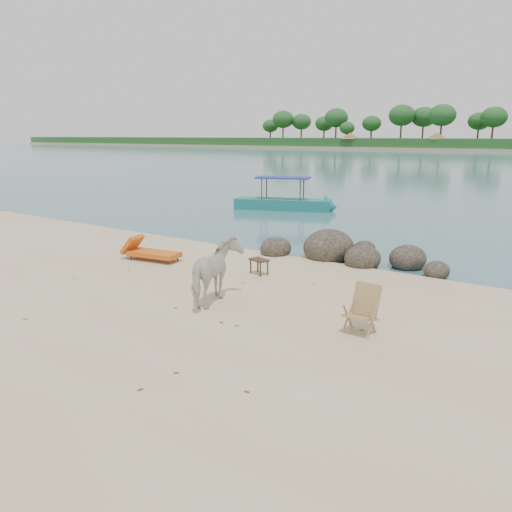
{
  "coord_description": "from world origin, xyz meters",
  "views": [
    {
      "loc": [
        7.74,
        -8.42,
        4.08
      ],
      "look_at": [
        0.57,
        2.0,
        1.0
      ],
      "focal_mm": 35.0,
      "sensor_mm": 36.0,
      "label": 1
    }
  ],
  "objects_px": {
    "cow": "(216,274)",
    "deck_chair": "(360,312)",
    "boulders": "(343,252)",
    "boat_near": "(283,182)",
    "lounge_chair": "(154,251)",
    "side_table": "(259,268)"
  },
  "relations": [
    {
      "from": "side_table",
      "to": "boat_near",
      "type": "bearing_deg",
      "value": 135.37
    },
    {
      "from": "boulders",
      "to": "deck_chair",
      "type": "relative_size",
      "value": 6.28
    },
    {
      "from": "cow",
      "to": "side_table",
      "type": "distance_m",
      "value": 2.89
    },
    {
      "from": "cow",
      "to": "deck_chair",
      "type": "distance_m",
      "value": 3.69
    },
    {
      "from": "cow",
      "to": "lounge_chair",
      "type": "distance_m",
      "value": 4.96
    },
    {
      "from": "side_table",
      "to": "cow",
      "type": "bearing_deg",
      "value": -60.89
    },
    {
      "from": "boulders",
      "to": "lounge_chair",
      "type": "xyz_separation_m",
      "value": [
        -5.03,
        -3.81,
        0.1
      ]
    },
    {
      "from": "lounge_chair",
      "to": "boat_near",
      "type": "distance_m",
      "value": 13.14
    },
    {
      "from": "cow",
      "to": "side_table",
      "type": "relative_size",
      "value": 3.25
    },
    {
      "from": "boulders",
      "to": "lounge_chair",
      "type": "relative_size",
      "value": 2.86
    },
    {
      "from": "boat_near",
      "to": "deck_chair",
      "type": "bearing_deg",
      "value": -73.48
    },
    {
      "from": "boulders",
      "to": "boat_near",
      "type": "height_order",
      "value": "boat_near"
    },
    {
      "from": "lounge_chair",
      "to": "deck_chair",
      "type": "distance_m",
      "value": 8.33
    },
    {
      "from": "deck_chair",
      "to": "boat_near",
      "type": "xyz_separation_m",
      "value": [
        -10.95,
        14.76,
        0.98
      ]
    },
    {
      "from": "cow",
      "to": "boat_near",
      "type": "relative_size",
      "value": 0.31
    },
    {
      "from": "side_table",
      "to": "lounge_chair",
      "type": "distance_m",
      "value": 3.86
    },
    {
      "from": "cow",
      "to": "deck_chair",
      "type": "height_order",
      "value": "cow"
    },
    {
      "from": "side_table",
      "to": "lounge_chair",
      "type": "bearing_deg",
      "value": -154.83
    },
    {
      "from": "deck_chair",
      "to": "boulders",
      "type": "bearing_deg",
      "value": 122.06
    },
    {
      "from": "boulders",
      "to": "side_table",
      "type": "xyz_separation_m",
      "value": [
        -1.21,
        -3.25,
        -0.0
      ]
    },
    {
      "from": "cow",
      "to": "lounge_chair",
      "type": "bearing_deg",
      "value": -43.56
    },
    {
      "from": "lounge_chair",
      "to": "deck_chair",
      "type": "relative_size",
      "value": 2.19
    }
  ]
}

